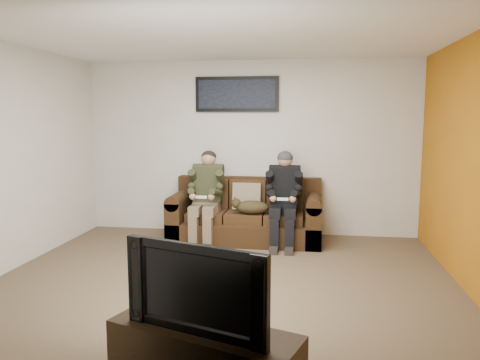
% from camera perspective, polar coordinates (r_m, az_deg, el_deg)
% --- Properties ---
extents(floor, '(5.00, 5.00, 0.00)m').
position_cam_1_polar(floor, '(5.15, -2.10, -12.33)').
color(floor, brown).
rests_on(floor, ground).
extents(ceiling, '(5.00, 5.00, 0.00)m').
position_cam_1_polar(ceiling, '(4.91, -2.25, 17.51)').
color(ceiling, silver).
rests_on(ceiling, ground).
extents(wall_back, '(5.00, 0.00, 5.00)m').
position_cam_1_polar(wall_back, '(7.08, 1.21, 3.93)').
color(wall_back, beige).
rests_on(wall_back, ground).
extents(wall_front, '(5.00, 0.00, 5.00)m').
position_cam_1_polar(wall_front, '(2.70, -11.05, -2.25)').
color(wall_front, beige).
rests_on(wall_front, ground).
extents(wall_left, '(0.00, 4.50, 4.50)m').
position_cam_1_polar(wall_left, '(5.86, -26.97, 2.33)').
color(wall_left, beige).
rests_on(wall_left, ground).
extents(wall_right, '(0.00, 4.50, 4.50)m').
position_cam_1_polar(wall_right, '(5.04, 27.03, 1.60)').
color(wall_right, beige).
rests_on(wall_right, ground).
extents(accent_wall_right, '(0.00, 4.50, 4.50)m').
position_cam_1_polar(accent_wall_right, '(5.04, 26.92, 1.60)').
color(accent_wall_right, '#AB6311').
rests_on(accent_wall_right, ground).
extents(sofa, '(2.14, 0.92, 0.87)m').
position_cam_1_polar(sofa, '(6.79, 0.78, -4.49)').
color(sofa, '#311E0E').
rests_on(sofa, ground).
extents(throw_pillow, '(0.41, 0.19, 0.40)m').
position_cam_1_polar(throw_pillow, '(6.78, 0.83, -2.01)').
color(throw_pillow, '#857257').
rests_on(throw_pillow, sofa).
extents(throw_blanket, '(0.44, 0.21, 0.08)m').
position_cam_1_polar(throw_blanket, '(7.08, -4.11, 0.45)').
color(throw_blanket, gray).
rests_on(throw_blanket, sofa).
extents(person_left, '(0.51, 0.87, 1.28)m').
position_cam_1_polar(person_left, '(6.64, -4.12, -1.38)').
color(person_left, brown).
rests_on(person_left, sofa).
extents(person_right, '(0.51, 0.86, 1.29)m').
position_cam_1_polar(person_right, '(6.49, 5.39, -1.57)').
color(person_right, black).
rests_on(person_right, sofa).
extents(cat, '(0.66, 0.26, 0.24)m').
position_cam_1_polar(cat, '(6.48, 1.32, -3.29)').
color(cat, '#44361B').
rests_on(cat, sofa).
extents(framed_poster, '(1.25, 0.05, 0.52)m').
position_cam_1_polar(framed_poster, '(7.06, -0.39, 10.42)').
color(framed_poster, black).
rests_on(framed_poster, wall_back).
extents(tv_stand, '(1.35, 0.81, 0.40)m').
position_cam_1_polar(tv_stand, '(3.27, -4.43, -20.75)').
color(tv_stand, black).
rests_on(tv_stand, ground).
extents(television, '(1.00, 0.45, 0.58)m').
position_cam_1_polar(television, '(3.07, -4.52, -12.62)').
color(television, black).
rests_on(television, tv_stand).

